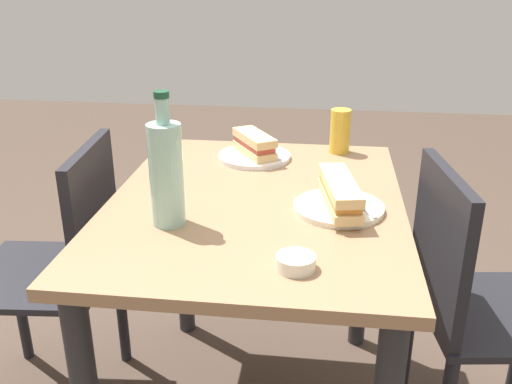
{
  "coord_description": "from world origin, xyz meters",
  "views": [
    {
      "loc": [
        1.38,
        0.17,
        1.35
      ],
      "look_at": [
        0.0,
        0.0,
        0.77
      ],
      "focal_mm": 40.06,
      "sensor_mm": 36.0,
      "label": 1
    }
  ],
  "objects_px": {
    "plate_far": "(254,156)",
    "baguette_sandwich_far": "(254,144)",
    "dining_table": "(256,243)",
    "baguette_sandwich_near": "(340,192)",
    "knife_near": "(357,202)",
    "olive_bowl": "(296,262)",
    "chair_near": "(66,263)",
    "water_bottle": "(166,172)",
    "chair_far": "(470,300)",
    "knife_far": "(268,150)",
    "plate_near": "(339,208)",
    "beer_glass": "(340,131)"
  },
  "relations": [
    {
      "from": "beer_glass",
      "to": "olive_bowl",
      "type": "distance_m",
      "value": 0.79
    },
    {
      "from": "baguette_sandwich_far",
      "to": "knife_near",
      "type": "bearing_deg",
      "value": 41.49
    },
    {
      "from": "plate_far",
      "to": "olive_bowl",
      "type": "bearing_deg",
      "value": 14.33
    },
    {
      "from": "baguette_sandwich_far",
      "to": "water_bottle",
      "type": "height_order",
      "value": "water_bottle"
    },
    {
      "from": "dining_table",
      "to": "plate_far",
      "type": "relative_size",
      "value": 4.35
    },
    {
      "from": "baguette_sandwich_far",
      "to": "beer_glass",
      "type": "xyz_separation_m",
      "value": [
        -0.1,
        0.27,
        0.02
      ]
    },
    {
      "from": "plate_far",
      "to": "water_bottle",
      "type": "xyz_separation_m",
      "value": [
        0.5,
        -0.14,
        0.12
      ]
    },
    {
      "from": "dining_table",
      "to": "chair_near",
      "type": "xyz_separation_m",
      "value": [
        -0.04,
        -0.58,
        -0.13
      ]
    },
    {
      "from": "water_bottle",
      "to": "dining_table",
      "type": "bearing_deg",
      "value": 132.51
    },
    {
      "from": "dining_table",
      "to": "baguette_sandwich_far",
      "type": "xyz_separation_m",
      "value": [
        -0.32,
        -0.05,
        0.18
      ]
    },
    {
      "from": "baguette_sandwich_far",
      "to": "baguette_sandwich_near",
      "type": "bearing_deg",
      "value": 35.45
    },
    {
      "from": "chair_near",
      "to": "plate_far",
      "type": "relative_size",
      "value": 3.76
    },
    {
      "from": "plate_far",
      "to": "knife_far",
      "type": "relative_size",
      "value": 1.41
    },
    {
      "from": "dining_table",
      "to": "knife_far",
      "type": "relative_size",
      "value": 6.12
    },
    {
      "from": "knife_far",
      "to": "olive_bowl",
      "type": "relative_size",
      "value": 1.97
    },
    {
      "from": "knife_near",
      "to": "plate_far",
      "type": "bearing_deg",
      "value": -138.51
    },
    {
      "from": "knife_near",
      "to": "baguette_sandwich_far",
      "type": "relative_size",
      "value": 0.86
    },
    {
      "from": "chair_near",
      "to": "plate_far",
      "type": "xyz_separation_m",
      "value": [
        -0.28,
        0.54,
        0.27
      ]
    },
    {
      "from": "knife_far",
      "to": "beer_glass",
      "type": "relative_size",
      "value": 1.14
    },
    {
      "from": "baguette_sandwich_near",
      "to": "water_bottle",
      "type": "height_order",
      "value": "water_bottle"
    },
    {
      "from": "knife_near",
      "to": "olive_bowl",
      "type": "xyz_separation_m",
      "value": [
        0.33,
        -0.14,
        -0.0
      ]
    },
    {
      "from": "baguette_sandwich_near",
      "to": "plate_far",
      "type": "xyz_separation_m",
      "value": [
        -0.37,
        -0.26,
        -0.04
      ]
    },
    {
      "from": "baguette_sandwich_far",
      "to": "olive_bowl",
      "type": "height_order",
      "value": "baguette_sandwich_far"
    },
    {
      "from": "chair_near",
      "to": "water_bottle",
      "type": "distance_m",
      "value": 0.59
    },
    {
      "from": "plate_far",
      "to": "baguette_sandwich_far",
      "type": "relative_size",
      "value": 1.16
    },
    {
      "from": "dining_table",
      "to": "knife_far",
      "type": "height_order",
      "value": "knife_far"
    },
    {
      "from": "knife_far",
      "to": "beer_glass",
      "type": "xyz_separation_m",
      "value": [
        -0.06,
        0.23,
        0.05
      ]
    },
    {
      "from": "chair_near",
      "to": "baguette_sandwich_near",
      "type": "height_order",
      "value": "chair_near"
    },
    {
      "from": "chair_far",
      "to": "chair_near",
      "type": "height_order",
      "value": "same"
    },
    {
      "from": "olive_bowl",
      "to": "baguette_sandwich_far",
      "type": "bearing_deg",
      "value": -165.67
    },
    {
      "from": "chair_far",
      "to": "knife_near",
      "type": "xyz_separation_m",
      "value": [
        0.02,
        -0.32,
        0.28
      ]
    },
    {
      "from": "baguette_sandwich_near",
      "to": "water_bottle",
      "type": "distance_m",
      "value": 0.43
    },
    {
      "from": "baguette_sandwich_far",
      "to": "beer_glass",
      "type": "height_order",
      "value": "beer_glass"
    },
    {
      "from": "dining_table",
      "to": "chair_far",
      "type": "relative_size",
      "value": 1.16
    },
    {
      "from": "chair_far",
      "to": "olive_bowl",
      "type": "relative_size",
      "value": 10.42
    },
    {
      "from": "dining_table",
      "to": "baguette_sandwich_far",
      "type": "height_order",
      "value": "baguette_sandwich_far"
    },
    {
      "from": "plate_near",
      "to": "olive_bowl",
      "type": "xyz_separation_m",
      "value": [
        0.31,
        -0.09,
        0.01
      ]
    },
    {
      "from": "plate_near",
      "to": "baguette_sandwich_far",
      "type": "bearing_deg",
      "value": -144.55
    },
    {
      "from": "baguette_sandwich_far",
      "to": "plate_near",
      "type": "bearing_deg",
      "value": 35.45
    },
    {
      "from": "baguette_sandwich_near",
      "to": "chair_near",
      "type": "bearing_deg",
      "value": -96.21
    },
    {
      "from": "baguette_sandwich_near",
      "to": "chair_far",
      "type": "bearing_deg",
      "value": 95.44
    },
    {
      "from": "baguette_sandwich_near",
      "to": "beer_glass",
      "type": "relative_size",
      "value": 1.85
    },
    {
      "from": "baguette_sandwich_near",
      "to": "beer_glass",
      "type": "distance_m",
      "value": 0.47
    },
    {
      "from": "chair_far",
      "to": "beer_glass",
      "type": "bearing_deg",
      "value": -140.27
    },
    {
      "from": "knife_far",
      "to": "dining_table",
      "type": "bearing_deg",
      "value": 1.28
    },
    {
      "from": "beer_glass",
      "to": "baguette_sandwich_near",
      "type": "bearing_deg",
      "value": -0.55
    },
    {
      "from": "dining_table",
      "to": "chair_far",
      "type": "height_order",
      "value": "chair_far"
    },
    {
      "from": "knife_far",
      "to": "chair_far",
      "type": "bearing_deg",
      "value": 57.79
    },
    {
      "from": "baguette_sandwich_far",
      "to": "water_bottle",
      "type": "distance_m",
      "value": 0.52
    },
    {
      "from": "baguette_sandwich_near",
      "to": "plate_far",
      "type": "relative_size",
      "value": 1.16
    }
  ]
}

